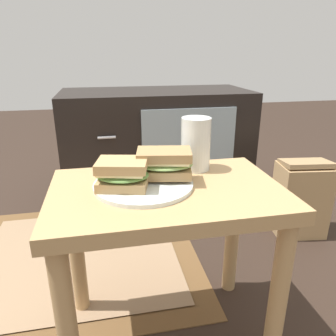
% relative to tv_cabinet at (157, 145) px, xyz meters
% --- Properties ---
extents(ground_plane, '(8.00, 8.00, 0.00)m').
position_rel_tv_cabinet_xyz_m(ground_plane, '(-0.13, -0.95, -0.29)').
color(ground_plane, '#2D2119').
extents(side_table, '(0.56, 0.36, 0.46)m').
position_rel_tv_cabinet_xyz_m(side_table, '(-0.13, -0.95, 0.08)').
color(side_table, tan).
rests_on(side_table, ground).
extents(tv_cabinet, '(0.96, 0.46, 0.58)m').
position_rel_tv_cabinet_xyz_m(tv_cabinet, '(0.00, 0.00, 0.00)').
color(tv_cabinet, black).
rests_on(tv_cabinet, ground).
extents(area_rug, '(0.91, 0.84, 0.01)m').
position_rel_tv_cabinet_xyz_m(area_rug, '(-0.40, -0.53, -0.29)').
color(area_rug, brown).
rests_on(area_rug, ground).
extents(plate, '(0.24, 0.24, 0.01)m').
position_rel_tv_cabinet_xyz_m(plate, '(-0.19, -0.93, 0.17)').
color(plate, silver).
rests_on(plate, side_table).
extents(sandwich_front, '(0.14, 0.12, 0.07)m').
position_rel_tv_cabinet_xyz_m(sandwich_front, '(-0.24, -0.95, 0.21)').
color(sandwich_front, tan).
rests_on(sandwich_front, plate).
extents(sandwich_back, '(0.16, 0.12, 0.07)m').
position_rel_tv_cabinet_xyz_m(sandwich_back, '(-0.14, -0.91, 0.22)').
color(sandwich_back, '#9E7A4C').
rests_on(sandwich_back, plate).
extents(beer_glass, '(0.08, 0.08, 0.14)m').
position_rel_tv_cabinet_xyz_m(beer_glass, '(-0.03, -0.83, 0.24)').
color(beer_glass, silver).
rests_on(beer_glass, side_table).
extents(paper_bag, '(0.23, 0.18, 0.35)m').
position_rel_tv_cabinet_xyz_m(paper_bag, '(0.55, -0.52, -0.12)').
color(paper_bag, tan).
rests_on(paper_bag, ground).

